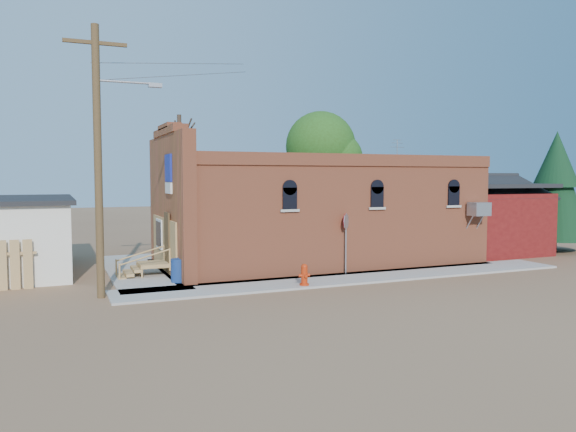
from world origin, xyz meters
name	(u,v)px	position (x,y,z in m)	size (l,w,h in m)	color
ground	(335,286)	(0.00, 0.00, 0.00)	(120.00, 120.00, 0.00)	brown
sidewalk_south	(358,278)	(1.50, 0.90, 0.04)	(19.00, 2.20, 0.08)	#9E9991
sidewalk_west	(139,271)	(-6.30, 6.00, 0.04)	(2.60, 10.00, 0.08)	#9E9991
brick_bar	(312,213)	(1.64, 5.49, 2.34)	(16.40, 7.97, 6.30)	#C9613D
red_shed	(477,210)	(11.50, 5.50, 2.27)	(5.40, 6.40, 4.30)	#550E0E
utility_pole	(100,155)	(-8.14, 1.20, 4.77)	(3.12, 0.26, 9.00)	#47321C
tree_bare_near	(179,142)	(-3.00, 13.00, 5.96)	(2.80, 2.80, 7.65)	#493529
tree_leafy	(321,147)	(6.00, 13.50, 5.93)	(4.40, 4.40, 8.15)	#493529
evergreen_tree	(556,183)	(15.50, 4.00, 3.71)	(3.60, 3.60, 6.50)	#493529
fire_hydrant	(304,275)	(-1.19, 0.14, 0.47)	(0.47, 0.46, 0.79)	#B9290A
stop_sign	(346,227)	(1.43, 1.80, 1.99)	(0.49, 0.54, 2.48)	#97969C
trash_barrel	(178,270)	(-5.30, 2.60, 0.52)	(0.57, 0.57, 0.88)	navy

